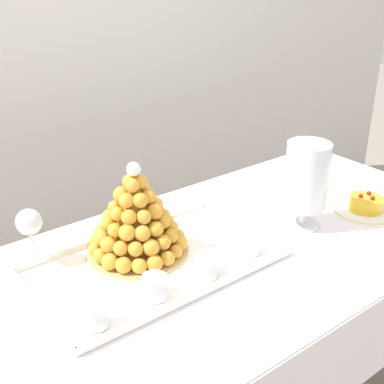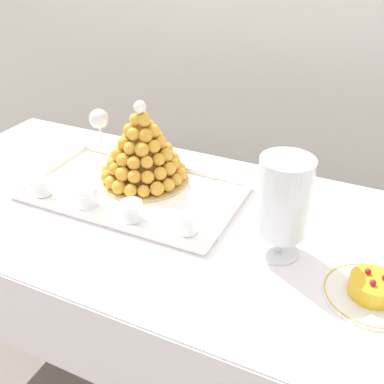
# 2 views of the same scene
# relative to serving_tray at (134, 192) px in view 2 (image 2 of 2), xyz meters

# --- Properties ---
(buffet_table) EXTENTS (1.71, 0.78, 0.75)m
(buffet_table) POSITION_rel_serving_tray_xyz_m (0.16, -0.05, -0.09)
(buffet_table) COLOR brown
(buffet_table) RESTS_ON ground_plane
(serving_tray) EXTENTS (0.62, 0.36, 0.02)m
(serving_tray) POSITION_rel_serving_tray_xyz_m (0.00, 0.00, 0.00)
(serving_tray) COLOR white
(serving_tray) RESTS_ON buffet_table
(croquembouche) EXTENTS (0.27, 0.27, 0.26)m
(croquembouche) POSITION_rel_serving_tray_xyz_m (-0.01, 0.07, 0.10)
(croquembouche) COLOR tan
(croquembouche) RESTS_ON serving_tray
(dessert_cup_left) EXTENTS (0.05, 0.05, 0.05)m
(dessert_cup_left) POSITION_rel_serving_tray_xyz_m (-0.23, -0.13, 0.03)
(dessert_cup_left) COLOR silver
(dessert_cup_left) RESTS_ON serving_tray
(dessert_cup_mid_left) EXTENTS (0.06, 0.06, 0.05)m
(dessert_cup_mid_left) POSITION_rel_serving_tray_xyz_m (-0.08, -0.12, 0.03)
(dessert_cup_mid_left) COLOR silver
(dessert_cup_mid_left) RESTS_ON serving_tray
(dessert_cup_centre) EXTENTS (0.06, 0.06, 0.05)m
(dessert_cup_centre) POSITION_rel_serving_tray_xyz_m (0.07, -0.12, 0.03)
(dessert_cup_centre) COLOR silver
(dessert_cup_centre) RESTS_ON serving_tray
(dessert_cup_mid_right) EXTENTS (0.05, 0.05, 0.06)m
(dessert_cup_mid_right) POSITION_rel_serving_tray_xyz_m (0.23, -0.11, 0.03)
(dessert_cup_mid_right) COLOR silver
(dessert_cup_mid_right) RESTS_ON serving_tray
(macaron_goblet) EXTENTS (0.13, 0.12, 0.26)m
(macaron_goblet) POSITION_rel_serving_tray_xyz_m (0.46, -0.09, 0.15)
(macaron_goblet) COLOR white
(macaron_goblet) RESTS_ON buffet_table
(fruit_tart_plate) EXTENTS (0.21, 0.21, 0.06)m
(fruit_tart_plate) POSITION_rel_serving_tray_xyz_m (0.69, -0.15, 0.01)
(fruit_tart_plate) COLOR white
(fruit_tart_plate) RESTS_ON buffet_table
(wine_glass) EXTENTS (0.07, 0.07, 0.16)m
(wine_glass) POSITION_rel_serving_tray_xyz_m (-0.24, 0.19, 0.11)
(wine_glass) COLOR silver
(wine_glass) RESTS_ON buffet_table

